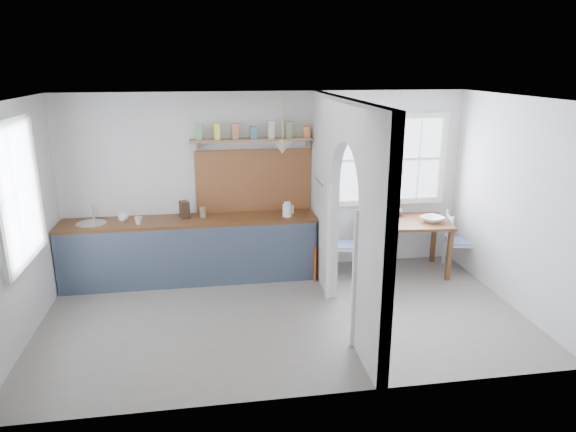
{
  "coord_description": "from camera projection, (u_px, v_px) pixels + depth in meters",
  "views": [
    {
      "loc": [
        -0.84,
        -5.61,
        2.97
      ],
      "look_at": [
        0.1,
        0.33,
        1.17
      ],
      "focal_mm": 32.0,
      "sensor_mm": 36.0,
      "label": 1
    }
  ],
  "objects": [
    {
      "name": "plate",
      "position": [
        387.0,
        223.0,
        7.27
      ],
      "size": [
        0.23,
        0.23,
        0.02
      ],
      "primitive_type": "cylinder",
      "rotation": [
        0.0,
        0.0,
        0.2
      ],
      "color": "black",
      "rests_on": "dining_table"
    },
    {
      "name": "floor",
      "position": [
        284.0,
        316.0,
        6.28
      ],
      "size": [
        5.8,
        3.2,
        0.01
      ],
      "primitive_type": "cube",
      "color": "slate",
      "rests_on": "ground"
    },
    {
      "name": "utensil_rail",
      "position": [
        319.0,
        182.0,
        6.81
      ],
      "size": [
        0.02,
        0.5,
        0.02
      ],
      "primitive_type": "cylinder",
      "rotation": [
        1.57,
        0.0,
        0.0
      ],
      "color": "silver",
      "rests_on": "partition"
    },
    {
      "name": "jar",
      "position": [
        203.0,
        212.0,
        7.15
      ],
      "size": [
        0.09,
        0.09,
        0.14
      ],
      "primitive_type": "cylinder",
      "rotation": [
        0.0,
        0.0,
        0.02
      ],
      "color": "#817559",
      "rests_on": "counter"
    },
    {
      "name": "bowl",
      "position": [
        432.0,
        219.0,
        7.36
      ],
      "size": [
        0.4,
        0.4,
        0.08
      ],
      "primitive_type": "imported",
      "rotation": [
        0.0,
        0.0,
        0.4
      ],
      "color": "white",
      "rests_on": "dining_table"
    },
    {
      "name": "knife_block",
      "position": [
        185.0,
        210.0,
        7.11
      ],
      "size": [
        0.15,
        0.18,
        0.24
      ],
      "primitive_type": "cube",
      "rotation": [
        0.0,
        0.0,
        0.35
      ],
      "color": "#463022",
      "rests_on": "counter"
    },
    {
      "name": "partition",
      "position": [
        342.0,
        198.0,
        6.03
      ],
      "size": [
        0.12,
        3.2,
        2.6
      ],
      "color": "silver",
      "rests_on": "floor"
    },
    {
      "name": "chair_left",
      "position": [
        343.0,
        245.0,
        7.48
      ],
      "size": [
        0.47,
        0.47,
        0.86
      ],
      "primitive_type": null,
      "rotation": [
        0.0,
        0.0,
        -1.8
      ],
      "color": "silver",
      "rests_on": "floor"
    },
    {
      "name": "mug_b",
      "position": [
        123.0,
        217.0,
        6.98
      ],
      "size": [
        0.18,
        0.18,
        0.11
      ],
      "primitive_type": "imported",
      "rotation": [
        0.0,
        0.0,
        0.41
      ],
      "color": "white",
      "rests_on": "counter"
    },
    {
      "name": "counter",
      "position": [
        191.0,
        249.0,
        7.24
      ],
      "size": [
        3.5,
        0.6,
        0.9
      ],
      "color": "brown",
      "rests_on": "floor"
    },
    {
      "name": "backsplash",
      "position": [
        254.0,
        181.0,
        7.36
      ],
      "size": [
        1.65,
        0.03,
        0.9
      ],
      "primitive_type": "cube",
      "color": "brown",
      "rests_on": "walls"
    },
    {
      "name": "towel_magenta",
      "position": [
        315.0,
        263.0,
        7.21
      ],
      "size": [
        0.02,
        0.03,
        0.5
      ],
      "primitive_type": "cube",
      "color": "#D1144F",
      "rests_on": "counter"
    },
    {
      "name": "dining_table",
      "position": [
        403.0,
        246.0,
        7.53
      ],
      "size": [
        1.34,
        0.98,
        0.78
      ],
      "primitive_type": null,
      "rotation": [
        0.0,
        0.0,
        -0.12
      ],
      "color": "brown",
      "rests_on": "floor"
    },
    {
      "name": "table_cup",
      "position": [
        395.0,
        222.0,
        7.2
      ],
      "size": [
        0.12,
        0.12,
        0.08
      ],
      "primitive_type": "imported",
      "rotation": [
        0.0,
        0.0,
        -0.38
      ],
      "color": "#6A9162",
      "rests_on": "dining_table"
    },
    {
      "name": "mug_a",
      "position": [
        138.0,
        221.0,
        6.85
      ],
      "size": [
        0.13,
        0.13,
        0.1
      ],
      "primitive_type": "imported",
      "rotation": [
        0.0,
        0.0,
        0.23
      ],
      "color": "silver",
      "rests_on": "counter"
    },
    {
      "name": "walls",
      "position": [
        284.0,
        214.0,
        5.91
      ],
      "size": [
        5.81,
        3.21,
        2.6
      ],
      "color": "silver",
      "rests_on": "floor"
    },
    {
      "name": "chair_right",
      "position": [
        460.0,
        241.0,
        7.62
      ],
      "size": [
        0.47,
        0.47,
        0.86
      ],
      "primitive_type": null,
      "rotation": [
        0.0,
        0.0,
        1.33
      ],
      "color": "silver",
      "rests_on": "floor"
    },
    {
      "name": "sink",
      "position": [
        91.0,
        224.0,
        6.9
      ],
      "size": [
        0.4,
        0.4,
        0.02
      ],
      "primitive_type": "cylinder",
      "color": "silver",
      "rests_on": "counter"
    },
    {
      "name": "kettle",
      "position": [
        287.0,
        209.0,
        7.18
      ],
      "size": [
        0.2,
        0.18,
        0.21
      ],
      "primitive_type": null,
      "rotation": [
        0.0,
        0.0,
        -0.23
      ],
      "color": "white",
      "rests_on": "counter"
    },
    {
      "name": "pendant_lamp",
      "position": [
        282.0,
        148.0,
        6.86
      ],
      "size": [
        0.26,
        0.26,
        0.16
      ],
      "primitive_type": "cone",
      "color": "silver",
      "rests_on": "ceiling"
    },
    {
      "name": "kitchen_window",
      "position": [
        14.0,
        194.0,
        5.38
      ],
      "size": [
        0.1,
        1.16,
        1.5
      ],
      "primitive_type": null,
      "color": "white",
      "rests_on": "walls"
    },
    {
      "name": "vase",
      "position": [
        398.0,
        210.0,
        7.62
      ],
      "size": [
        0.2,
        0.2,
        0.17
      ],
      "primitive_type": "imported",
      "rotation": [
        0.0,
        0.0,
        -0.27
      ],
      "color": "#563963",
      "rests_on": "dining_table"
    },
    {
      "name": "shelf",
      "position": [
        253.0,
        136.0,
        7.09
      ],
      "size": [
        1.75,
        0.2,
        0.21
      ],
      "color": "olive",
      "rests_on": "walls"
    },
    {
      "name": "nook_window",
      "position": [
        389.0,
        160.0,
        7.57
      ],
      "size": [
        1.76,
        0.1,
        1.3
      ],
      "primitive_type": null,
      "color": "white",
      "rests_on": "walls"
    },
    {
      "name": "towel_orange",
      "position": [
        315.0,
        265.0,
        7.2
      ],
      "size": [
        0.02,
        0.03,
        0.52
      ],
      "primitive_type": "cube",
      "color": "#ED550A",
      "rests_on": "counter"
    },
    {
      "name": "ceiling",
      "position": [
        284.0,
        99.0,
        5.54
      ],
      "size": [
        5.8,
        3.2,
        0.01
      ],
      "primitive_type": "cube",
      "color": "silver",
      "rests_on": "walls"
    }
  ]
}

